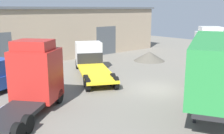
{
  "coord_description": "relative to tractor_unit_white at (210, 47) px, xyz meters",
  "views": [
    {
      "loc": [
        -14.74,
        -11.76,
        5.84
      ],
      "look_at": [
        -2.26,
        2.48,
        1.6
      ],
      "focal_mm": 42.0,
      "sensor_mm": 36.0,
      "label": 1
    }
  ],
  "objects": [
    {
      "name": "tractor_unit_white",
      "position": [
        0.0,
        0.0,
        0.0
      ],
      "size": [
        6.31,
        6.33,
        4.0
      ],
      "rotation": [
        0.0,
        0.0,
        0.79
      ],
      "color": "silver",
      "rests_on": "ground_plane"
    },
    {
      "name": "gravel_pile",
      "position": [
        -3.08,
        5.57,
        -1.35
      ],
      "size": [
        3.54,
        3.54,
        1.05
      ],
      "color": "#565147",
      "rests_on": "ground_plane"
    },
    {
      "name": "flatbed_truck_white",
      "position": [
        -11.44,
        5.48,
        -0.6
      ],
      "size": [
        6.16,
        8.64,
        2.69
      ],
      "rotation": [
        0.0,
        0.0,
        1.08
      ],
      "color": "silver",
      "rests_on": "ground_plane"
    },
    {
      "name": "ground_plane",
      "position": [
        -10.88,
        -1.94,
        -1.87
      ],
      "size": [
        60.0,
        60.0,
        0.0
      ],
      "primitive_type": "plane",
      "color": "slate"
    },
    {
      "name": "warehouse_building",
      "position": [
        -10.88,
        16.66,
        1.15
      ],
      "size": [
        31.72,
        9.71,
        6.03
      ],
      "color": "tan",
      "rests_on": "ground_plane"
    },
    {
      "name": "container_trailer_green",
      "position": [
        -10.98,
        -6.25,
        0.76
      ],
      "size": [
        10.18,
        7.06,
        4.16
      ],
      "rotation": [
        0.0,
        0.0,
        -2.65
      ],
      "color": "#28843D",
      "rests_on": "ground_plane"
    },
    {
      "name": "tractor_unit_red",
      "position": [
        -19.32,
        0.5,
        0.04
      ],
      "size": [
        6.31,
        5.8,
        4.06
      ],
      "rotation": [
        0.0,
        0.0,
        0.69
      ],
      "color": "red",
      "rests_on": "ground_plane"
    }
  ]
}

